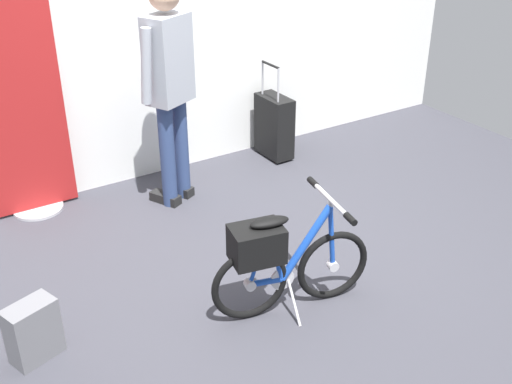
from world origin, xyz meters
TOP-DOWN VIEW (x-y plane):
  - ground_plane at (0.00, 0.00)m, footprint 6.17×6.17m
  - floor_banner_stand at (-0.97, 1.75)m, footprint 0.60×0.36m
  - folding_bike_foreground at (-0.12, -0.16)m, footprint 0.94×0.53m
  - visitor_near_wall at (-0.03, 1.34)m, footprint 0.48×0.37m
  - rolling_suitcase at (1.03, 1.60)m, footprint 0.18×0.36m
  - backpack_on_floor at (-1.40, 0.20)m, footprint 0.29×0.23m

SIDE VIEW (x-z plane):
  - ground_plane at x=0.00m, z-range 0.00..0.00m
  - backpack_on_floor at x=-1.40m, z-range 0.00..0.33m
  - rolling_suitcase at x=1.03m, z-range -0.13..0.70m
  - folding_bike_foreground at x=-0.12m, z-range 0.00..0.69m
  - floor_banner_stand at x=-0.97m, z-range -0.09..1.68m
  - visitor_near_wall at x=-0.03m, z-range 0.11..1.73m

